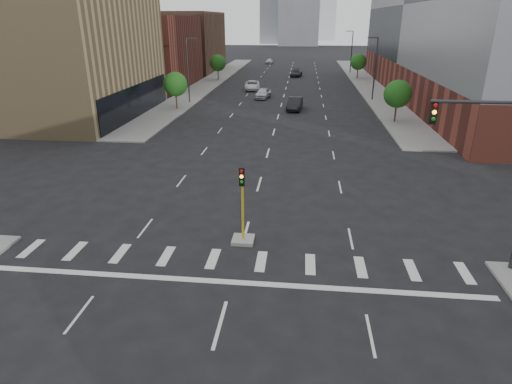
% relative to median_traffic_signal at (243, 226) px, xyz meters
% --- Properties ---
extents(ground, '(400.00, 400.00, 0.00)m').
position_rel_median_traffic_signal_xyz_m(ground, '(0.00, -8.97, -0.97)').
color(ground, black).
rests_on(ground, ground).
extents(sidewalk_left_far, '(5.00, 92.00, 0.15)m').
position_rel_median_traffic_signal_xyz_m(sidewalk_left_far, '(-15.00, 65.03, -0.90)').
color(sidewalk_left_far, gray).
rests_on(sidewalk_left_far, ground).
extents(sidewalk_right_far, '(5.00, 92.00, 0.15)m').
position_rel_median_traffic_signal_xyz_m(sidewalk_right_far, '(15.00, 65.03, -0.90)').
color(sidewalk_right_far, gray).
rests_on(sidewalk_right_far, ground).
extents(building_left_mid, '(20.00, 24.00, 14.00)m').
position_rel_median_traffic_signal_xyz_m(building_left_mid, '(-27.50, 31.03, 6.03)').
color(building_left_mid, '#927A52').
rests_on(building_left_mid, ground).
extents(building_left_far_a, '(20.00, 22.00, 12.00)m').
position_rel_median_traffic_signal_xyz_m(building_left_far_a, '(-27.50, 57.03, 5.03)').
color(building_left_far_a, brown).
rests_on(building_left_far_a, ground).
extents(building_left_far_b, '(20.00, 24.00, 13.00)m').
position_rel_median_traffic_signal_xyz_m(building_left_far_b, '(-27.50, 83.03, 5.53)').
color(building_left_far_b, brown).
rests_on(building_left_far_b, ground).
extents(building_right_main, '(24.00, 70.00, 22.00)m').
position_rel_median_traffic_signal_xyz_m(building_right_main, '(29.50, 51.03, 10.03)').
color(building_right_main, brown).
rests_on(building_right_main, ground).
extents(median_traffic_signal, '(1.20, 1.20, 4.40)m').
position_rel_median_traffic_signal_xyz_m(median_traffic_signal, '(0.00, 0.00, 0.00)').
color(median_traffic_signal, '#999993').
rests_on(median_traffic_signal, ground).
extents(streetlight_right_a, '(1.60, 0.22, 9.07)m').
position_rel_median_traffic_signal_xyz_m(streetlight_right_a, '(13.41, 46.03, 4.04)').
color(streetlight_right_a, '#2D2D30').
rests_on(streetlight_right_a, ground).
extents(streetlight_right_b, '(1.60, 0.22, 9.07)m').
position_rel_median_traffic_signal_xyz_m(streetlight_right_b, '(13.41, 81.03, 4.04)').
color(streetlight_right_b, '#2D2D30').
rests_on(streetlight_right_b, ground).
extents(streetlight_left, '(1.60, 0.22, 9.07)m').
position_rel_median_traffic_signal_xyz_m(streetlight_left, '(-13.41, 41.03, 4.04)').
color(streetlight_left, '#2D2D30').
rests_on(streetlight_left, ground).
extents(tree_left_near, '(3.20, 3.20, 4.85)m').
position_rel_median_traffic_signal_xyz_m(tree_left_near, '(-14.00, 36.03, 2.42)').
color(tree_left_near, '#382619').
rests_on(tree_left_near, ground).
extents(tree_left_far, '(3.20, 3.20, 4.85)m').
position_rel_median_traffic_signal_xyz_m(tree_left_far, '(-14.00, 66.03, 2.42)').
color(tree_left_far, '#382619').
rests_on(tree_left_far, ground).
extents(tree_right_near, '(3.20, 3.20, 4.85)m').
position_rel_median_traffic_signal_xyz_m(tree_right_near, '(14.00, 31.03, 2.42)').
color(tree_right_near, '#382619').
rests_on(tree_right_near, ground).
extents(tree_right_far, '(3.20, 3.20, 4.85)m').
position_rel_median_traffic_signal_xyz_m(tree_right_far, '(14.00, 71.03, 2.42)').
color(tree_right_far, '#382619').
rests_on(tree_right_far, ground).
extents(car_near_left, '(2.54, 4.92, 1.60)m').
position_rel_median_traffic_signal_xyz_m(car_near_left, '(-3.13, 46.18, -0.17)').
color(car_near_left, silver).
rests_on(car_near_left, ground).
extents(car_mid_right, '(2.23, 5.18, 1.66)m').
position_rel_median_traffic_signal_xyz_m(car_mid_right, '(1.99, 37.53, -0.14)').
color(car_mid_right, black).
rests_on(car_mid_right, ground).
extents(car_far_left, '(3.12, 5.78, 1.54)m').
position_rel_median_traffic_signal_xyz_m(car_far_left, '(-5.78, 54.49, -0.20)').
color(car_far_left, white).
rests_on(car_far_left, ground).
extents(car_deep_right, '(2.76, 5.41, 1.50)m').
position_rel_median_traffic_signal_xyz_m(car_deep_right, '(1.50, 73.67, -0.22)').
color(car_deep_right, black).
rests_on(car_deep_right, ground).
extents(car_distant, '(1.76, 4.10, 1.38)m').
position_rel_median_traffic_signal_xyz_m(car_distant, '(-6.46, 101.56, -0.28)').
color(car_distant, silver).
rests_on(car_distant, ground).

